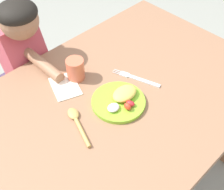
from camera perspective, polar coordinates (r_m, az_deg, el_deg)
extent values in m
plane|color=gray|center=(1.75, -1.18, -17.75)|extent=(8.00, 8.00, 0.00)
cube|color=#95684B|center=(1.16, -1.68, -3.06)|extent=(1.45, 0.86, 0.04)
cube|color=#9B6442|center=(1.93, 5.37, 6.58)|extent=(0.06, 0.06, 0.67)
cylinder|color=#88C72F|center=(1.16, 1.23, -1.32)|extent=(0.21, 0.21, 0.02)
ellipsoid|color=#ECCD56|center=(1.16, 2.42, 0.32)|extent=(0.11, 0.07, 0.03)
ellipsoid|color=red|center=(1.12, 2.99, -2.20)|extent=(0.03, 0.04, 0.03)
ellipsoid|color=red|center=(1.13, 3.55, -1.63)|extent=(0.03, 0.04, 0.02)
ellipsoid|color=silver|center=(1.12, 0.27, -2.43)|extent=(0.05, 0.04, 0.02)
cube|color=silver|center=(1.25, 6.13, 2.69)|extent=(0.06, 0.14, 0.01)
cube|color=silver|center=(1.28, 2.40, 3.97)|extent=(0.04, 0.04, 0.01)
cylinder|color=silver|center=(1.29, 1.15, 4.70)|extent=(0.01, 0.03, 0.00)
cylinder|color=silver|center=(1.29, 0.97, 4.46)|extent=(0.01, 0.03, 0.00)
cylinder|color=silver|center=(1.28, 0.79, 4.21)|extent=(0.01, 0.03, 0.00)
cylinder|color=tan|center=(1.07, -5.67, -7.17)|extent=(0.06, 0.13, 0.01)
ellipsoid|color=tan|center=(1.13, -7.43, -3.55)|extent=(0.06, 0.07, 0.02)
cylinder|color=#DD6648|center=(1.25, -7.01, 4.93)|extent=(0.07, 0.07, 0.09)
cube|color=#49385B|center=(1.79, -14.63, -2.30)|extent=(0.20, 0.16, 0.53)
cube|color=#CC4C59|center=(1.48, -16.54, 7.14)|extent=(0.19, 0.24, 0.34)
sphere|color=#9E7051|center=(1.32, -17.41, 13.50)|extent=(0.17, 0.17, 0.17)
ellipsoid|color=black|center=(1.30, -17.78, 14.86)|extent=(0.17, 0.17, 0.09)
cylinder|color=#9E7051|center=(1.33, -13.08, 5.68)|extent=(0.05, 0.24, 0.05)
cube|color=white|center=(1.24, -8.96, 1.66)|extent=(0.15, 0.17, 0.00)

